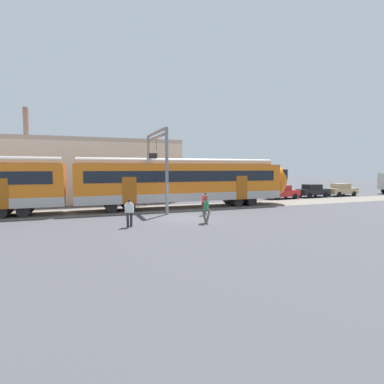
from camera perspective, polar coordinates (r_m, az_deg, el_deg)
name	(u,v)px	position (r m, az deg, el deg)	size (l,w,h in m)	color
ground_plane	(186,218)	(21.13, -1.16, -4.90)	(160.00, 160.00, 0.00)	#424247
track_bed	(46,214)	(25.20, -26.07, -3.82)	(80.00, 4.40, 0.01)	slate
commuter_train	(80,184)	(24.85, -20.55, 1.46)	(38.05, 3.07, 4.73)	#B2ADA8
pedestrian_white	(129,211)	(18.04, -11.84, -3.53)	(0.61, 0.61, 1.67)	#28282D
pedestrian_green	(206,208)	(18.90, 2.65, -2.99)	(0.54, 0.67, 1.67)	#6B6051
pedestrian_red	(205,202)	(22.15, 2.48, -1.95)	(0.53, 0.70, 1.67)	navy
parked_car_red	(281,192)	(35.41, 16.68, 0.01)	(4.08, 1.92, 1.54)	#B22323
parked_car_black	(313,191)	(38.70, 22.00, 0.24)	(4.09, 1.93, 1.54)	black
parked_car_tan	(341,190)	(41.98, 26.56, 0.41)	(4.04, 1.84, 1.54)	tan
catenary_gantry	(157,158)	(25.56, -6.77, 6.41)	(0.24, 6.64, 6.53)	gray
background_building	(89,171)	(32.34, -19.04, 3.84)	(18.40, 5.00, 9.20)	beige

